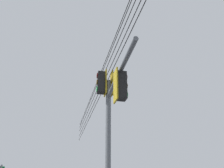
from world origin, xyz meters
TOP-DOWN VIEW (x-y plane):
  - signal_mast_assembly at (0.76, 0.09)m, footprint 2.13×3.65m
  - overhead_wire_span at (0.11, 1.37)m, footprint 9.02×17.10m

SIDE VIEW (x-z plane):
  - signal_mast_assembly at x=0.76m, z-range 1.29..7.54m
  - overhead_wire_span at x=0.11m, z-range 5.93..7.33m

